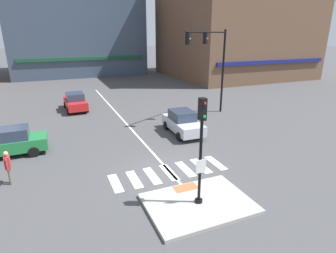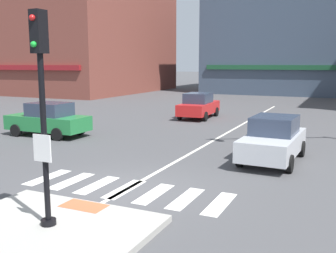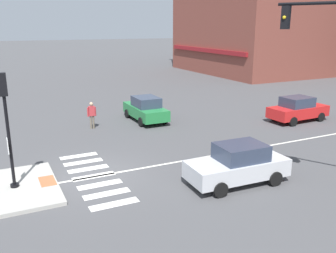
% 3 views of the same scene
% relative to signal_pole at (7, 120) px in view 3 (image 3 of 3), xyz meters
% --- Properties ---
extents(ground_plane, '(300.00, 300.00, 0.00)m').
position_rel_signal_pole_xyz_m(ground_plane, '(0.00, 3.00, -2.81)').
color(ground_plane, '#474749').
extents(traffic_island, '(4.32, 3.14, 0.15)m').
position_rel_signal_pole_xyz_m(traffic_island, '(0.00, 0.01, -2.73)').
color(traffic_island, '#A3A099').
rests_on(traffic_island, ground).
extents(tactile_pad_front, '(1.10, 0.60, 0.01)m').
position_rel_signal_pole_xyz_m(tactile_pad_front, '(0.00, 1.23, -2.66)').
color(tactile_pad_front, '#DB5B38').
rests_on(tactile_pad_front, traffic_island).
extents(signal_pole, '(0.44, 0.38, 4.41)m').
position_rel_signal_pole_xyz_m(signal_pole, '(0.00, 0.00, 0.00)').
color(signal_pole, black).
rests_on(signal_pole, traffic_island).
extents(crosswalk_stripe_a, '(0.44, 1.80, 0.01)m').
position_rel_signal_pole_xyz_m(crosswalk_stripe_a, '(-2.80, 3.11, -2.81)').
color(crosswalk_stripe_a, silver).
rests_on(crosswalk_stripe_a, ground).
extents(crosswalk_stripe_b, '(0.44, 1.80, 0.01)m').
position_rel_signal_pole_xyz_m(crosswalk_stripe_b, '(-1.87, 3.11, -2.81)').
color(crosswalk_stripe_b, silver).
rests_on(crosswalk_stripe_b, ground).
extents(crosswalk_stripe_c, '(0.44, 1.80, 0.01)m').
position_rel_signal_pole_xyz_m(crosswalk_stripe_c, '(-0.93, 3.11, -2.81)').
color(crosswalk_stripe_c, silver).
rests_on(crosswalk_stripe_c, ground).
extents(crosswalk_stripe_d, '(0.44, 1.80, 0.01)m').
position_rel_signal_pole_xyz_m(crosswalk_stripe_d, '(0.00, 3.11, -2.81)').
color(crosswalk_stripe_d, silver).
rests_on(crosswalk_stripe_d, ground).
extents(crosswalk_stripe_e, '(0.44, 1.80, 0.01)m').
position_rel_signal_pole_xyz_m(crosswalk_stripe_e, '(0.93, 3.11, -2.81)').
color(crosswalk_stripe_e, silver).
rests_on(crosswalk_stripe_e, ground).
extents(crosswalk_stripe_f, '(0.44, 1.80, 0.01)m').
position_rel_signal_pole_xyz_m(crosswalk_stripe_f, '(1.87, 3.11, -2.81)').
color(crosswalk_stripe_f, silver).
rests_on(crosswalk_stripe_f, ground).
extents(crosswalk_stripe_g, '(0.44, 1.80, 0.01)m').
position_rel_signal_pole_xyz_m(crosswalk_stripe_g, '(2.80, 3.11, -2.81)').
color(crosswalk_stripe_g, silver).
rests_on(crosswalk_stripe_g, ground).
extents(lane_centre_line, '(0.14, 28.00, 0.01)m').
position_rel_signal_pole_xyz_m(lane_centre_line, '(0.05, 13.00, -2.81)').
color(lane_centre_line, silver).
rests_on(lane_centre_line, ground).
extents(car_silver_eastbound_mid, '(1.97, 4.16, 1.64)m').
position_rel_signal_pole_xyz_m(car_silver_eastbound_mid, '(3.22, 8.18, -2.00)').
color(car_silver_eastbound_mid, silver).
rests_on(car_silver_eastbound_mid, ground).
extents(car_red_westbound_distant, '(1.97, 4.17, 1.64)m').
position_rel_signal_pole_xyz_m(car_red_westbound_distant, '(-3.22, 17.78, -2.00)').
color(car_red_westbound_distant, red).
rests_on(car_red_westbound_distant, ground).
extents(car_green_cross_left, '(4.10, 1.85, 1.64)m').
position_rel_signal_pole_xyz_m(car_green_cross_left, '(-7.71, 8.73, -2.00)').
color(car_green_cross_left, '#237A3D').
rests_on(car_green_cross_left, ground).
extents(pedestrian_at_curb_left, '(0.23, 0.55, 1.67)m').
position_rel_signal_pole_xyz_m(pedestrian_at_curb_left, '(-7.38, 5.02, -1.83)').
color(pedestrian_at_curb_left, '#6B6051').
rests_on(pedestrian_at_curb_left, ground).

